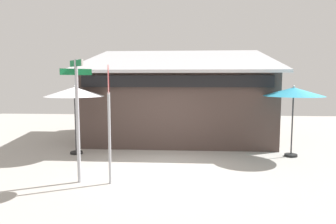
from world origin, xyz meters
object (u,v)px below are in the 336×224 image
street_sign_post (77,109)px  patio_umbrella_ivory_left (74,92)px  patio_umbrella_teal_center (294,93)px  stop_sign (109,101)px

street_sign_post → patio_umbrella_ivory_left: bearing=112.0°
street_sign_post → patio_umbrella_ivory_left: size_ratio=1.28×
patio_umbrella_ivory_left → patio_umbrella_teal_center: (7.71, 0.16, 0.01)m
street_sign_post → stop_sign: size_ratio=1.04×
street_sign_post → patio_umbrella_ivory_left: 3.29m
patio_umbrella_teal_center → stop_sign: bearing=-150.0°
street_sign_post → stop_sign: street_sign_post is taller
stop_sign → street_sign_post: bearing=176.7°
stop_sign → patio_umbrella_teal_center: stop_sign is taller
stop_sign → patio_umbrella_teal_center: (5.64, 3.25, 0.08)m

